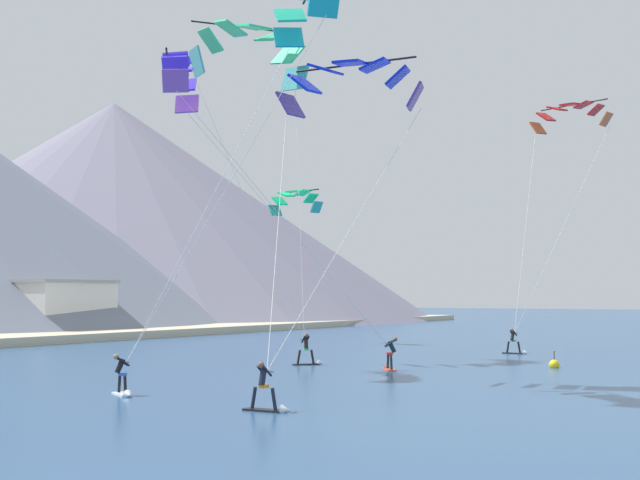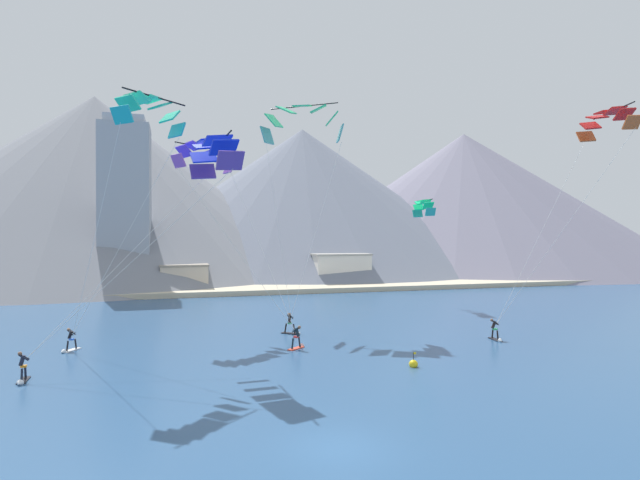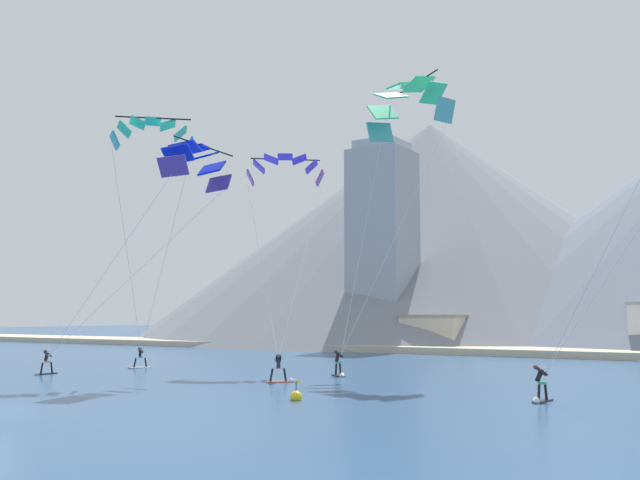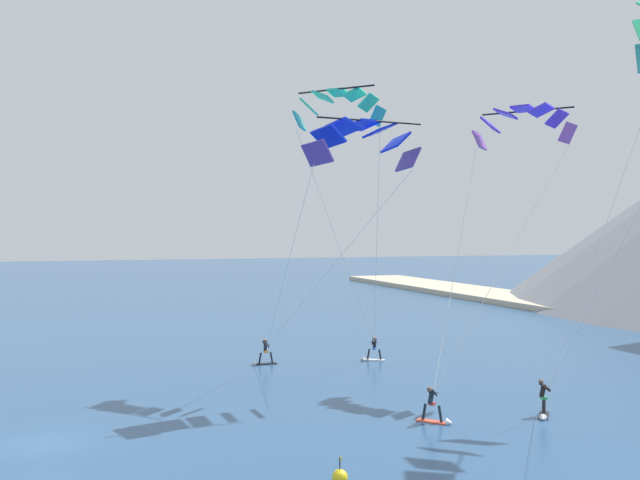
# 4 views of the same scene
# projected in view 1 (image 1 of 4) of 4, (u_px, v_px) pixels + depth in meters

# --- Properties ---
(kitesurfer_near_lead) EXTENTS (1.23, 1.70, 1.67)m
(kitesurfer_near_lead) POSITION_uv_depth(u_px,v_px,m) (123.00, 383.00, 34.12)
(kitesurfer_near_lead) COLOR white
(kitesurfer_near_lead) RESTS_ON ground
(kitesurfer_near_trail) EXTENTS (1.60, 1.41, 1.83)m
(kitesurfer_near_trail) POSITION_uv_depth(u_px,v_px,m) (309.00, 354.00, 49.15)
(kitesurfer_near_trail) COLOR black
(kitesurfer_near_trail) RESTS_ON ground
(kitesurfer_mid_center) EXTENTS (0.58, 1.75, 1.74)m
(kitesurfer_mid_center) POSITION_uv_depth(u_px,v_px,m) (269.00, 396.00, 29.52)
(kitesurfer_mid_center) COLOR black
(kitesurfer_mid_center) RESTS_ON ground
(kitesurfer_far_left) EXTENTS (1.61, 1.40, 1.78)m
(kitesurfer_far_left) POSITION_uv_depth(u_px,v_px,m) (390.00, 359.00, 45.79)
(kitesurfer_far_left) COLOR #E54C33
(kitesurfer_far_left) RESTS_ON ground
(kitesurfer_far_right) EXTENTS (0.70, 1.78, 1.75)m
(kitesurfer_far_right) POSITION_uv_depth(u_px,v_px,m) (516.00, 346.00, 58.20)
(kitesurfer_far_right) COLOR black
(kitesurfer_far_right) RESTS_ON ground
(parafoil_kite_near_lead) EXTENTS (7.70, 7.15, 15.84)m
(parafoil_kite_near_lead) POSITION_uv_depth(u_px,v_px,m) (302.00, 4.00, 37.61)
(parafoil_kite_near_lead) COLOR #15A1B0
(parafoil_kite_near_trail) EXTENTS (7.77, 8.14, 19.33)m
(parafoil_kite_near_trail) POSITION_uv_depth(u_px,v_px,m) (250.00, 48.00, 55.24)
(parafoil_kite_near_trail) COLOR teal
(parafoil_kite_mid_center) EXTENTS (12.17, 6.88, 13.39)m
(parafoil_kite_mid_center) POSITION_uv_depth(u_px,v_px,m) (350.00, 81.00, 40.81)
(parafoil_kite_mid_center) COLOR #4F3296
(parafoil_kite_far_left) EXTENTS (8.67, 11.25, 14.72)m
(parafoil_kite_far_left) POSITION_uv_depth(u_px,v_px,m) (181.00, 77.00, 46.01)
(parafoil_kite_far_left) COLOR purple
(parafoil_kite_far_right) EXTENTS (10.40, 6.26, 16.88)m
(parafoil_kite_far_right) POSITION_uv_depth(u_px,v_px,m) (570.00, 114.00, 66.43)
(parafoil_kite_far_right) COLOR #C34F20
(parafoil_kite_distant_high_outer) EXTENTS (1.91, 5.10, 2.01)m
(parafoil_kite_distant_high_outer) POSITION_uv_depth(u_px,v_px,m) (295.00, 199.00, 72.58)
(parafoil_kite_distant_high_outer) COLOR teal
(race_marker_buoy) EXTENTS (0.56, 0.56, 1.02)m
(race_marker_buoy) POSITION_uv_depth(u_px,v_px,m) (554.00, 365.00, 47.13)
(race_marker_buoy) COLOR yellow
(race_marker_buoy) RESTS_ON ground
(shore_building_harbour_front) EXTENTS (9.28, 5.40, 5.23)m
(shore_building_harbour_front) POSITION_uv_depth(u_px,v_px,m) (63.00, 308.00, 82.20)
(shore_building_harbour_front) COLOR silver
(shore_building_harbour_front) RESTS_ON ground
(mountain_peak_central_summit) EXTENTS (104.18, 104.18, 35.35)m
(mountain_peak_central_summit) POSITION_uv_depth(u_px,v_px,m) (112.00, 210.00, 145.21)
(mountain_peak_central_summit) COLOR slate
(mountain_peak_central_summit) RESTS_ON ground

